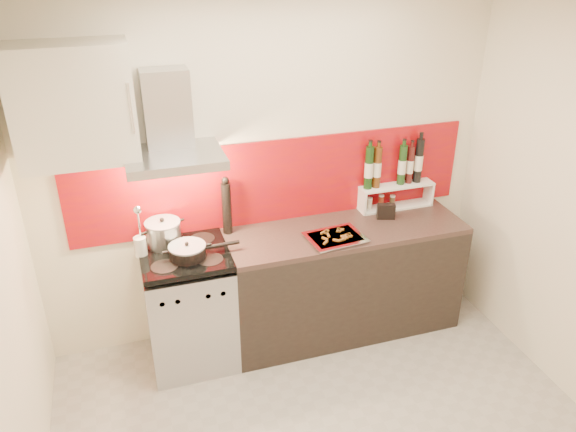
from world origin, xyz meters
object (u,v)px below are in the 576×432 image
object	(u,v)px
saute_pan	(189,251)
baking_tray	(335,237)
counter	(343,279)
stock_pot	(163,233)
pepper_mill	(227,206)
range_stove	(190,308)

from	to	relation	value
saute_pan	baking_tray	world-z (taller)	saute_pan
counter	stock_pot	world-z (taller)	stock_pot
stock_pot	baking_tray	size ratio (longest dim) A/B	0.58
pepper_mill	saute_pan	bearing A→B (deg)	-139.60
range_stove	counter	bearing A→B (deg)	0.23
range_stove	saute_pan	bearing A→B (deg)	-72.10
range_stove	stock_pot	bearing A→B (deg)	128.24
baking_tray	stock_pot	bearing A→B (deg)	166.84
baking_tray	counter	bearing A→B (deg)	43.92
counter	stock_pot	size ratio (longest dim) A/B	7.31
counter	stock_pot	bearing A→B (deg)	173.90
saute_pan	baking_tray	distance (m)	1.04
pepper_mill	stock_pot	bearing A→B (deg)	-172.45
range_stove	stock_pot	world-z (taller)	stock_pot
stock_pot	baking_tray	xyz separation A→B (m)	(1.18, -0.27, -0.08)
range_stove	counter	xyz separation A→B (m)	(1.20, 0.00, 0.01)
counter	stock_pot	distance (m)	1.43
saute_pan	baking_tray	size ratio (longest dim) A/B	1.14
stock_pot	saute_pan	bearing A→B (deg)	-57.58
range_stove	pepper_mill	size ratio (longest dim) A/B	2.07
range_stove	pepper_mill	xyz separation A→B (m)	(0.35, 0.21, 0.67)
saute_pan	stock_pot	bearing A→B (deg)	122.42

